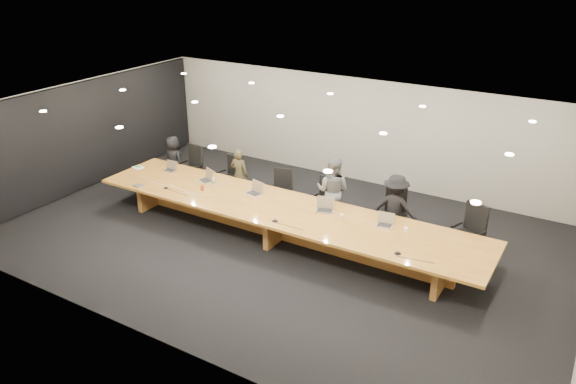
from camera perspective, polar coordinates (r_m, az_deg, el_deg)
name	(u,v)px	position (r m, az deg, el deg)	size (l,w,h in m)	color
ground	(281,238)	(12.38, -0.72, -4.73)	(12.00, 12.00, 0.00)	black
back_wall	(359,131)	(15.13, 7.26, 6.20)	(12.00, 0.02, 2.80)	beige
left_wall_panel	(86,136)	(15.57, -19.80, 5.37)	(0.08, 7.84, 2.74)	black
conference_table	(281,217)	(12.14, -0.73, -2.56)	(9.00, 1.80, 0.75)	#996121
chair_far_left	(190,167)	(14.94, -9.96, 2.52)	(0.60, 0.60, 1.18)	black
chair_left	(228,176)	(14.36, -6.15, 1.62)	(0.54, 0.54, 1.07)	black
chair_mid_left	(280,191)	(13.39, -0.78, 0.10)	(0.54, 0.54, 1.07)	black
chair_mid_right	(324,201)	(12.85, 3.65, -0.92)	(0.56, 0.56, 1.10)	black
chair_right	(394,214)	(12.42, 10.72, -2.18)	(0.57, 0.57, 1.12)	black
chair_far_right	(468,233)	(11.89, 17.82, -3.96)	(0.61, 0.61, 1.20)	black
person_a	(174,160)	(15.30, -11.52, 3.19)	(0.65, 0.42, 1.32)	black
person_b	(239,175)	(14.04, -4.96, 1.76)	(0.49, 0.32, 1.35)	#36311D
person_c	(333,191)	(12.76, 4.57, 0.12)	(0.78, 0.61, 1.61)	slate
person_d	(395,208)	(12.21, 10.81, -1.62)	(0.98, 0.56, 1.51)	black
laptop_a	(169,166)	(14.28, -11.99, 2.57)	(0.31, 0.23, 0.25)	#BEAA91
laptop_b	(205,175)	(13.49, -8.47, 1.67)	(0.37, 0.27, 0.29)	tan
laptop_c	(253,188)	(12.65, -3.56, 0.39)	(0.37, 0.27, 0.29)	#C3B295
laptop_d	(325,205)	(11.84, 3.76, -1.31)	(0.37, 0.27, 0.29)	tan
laptop_e	(385,220)	(11.36, 9.82, -2.84)	(0.33, 0.24, 0.26)	#BAAA8E
water_bottle	(213,182)	(13.18, -7.59, 1.02)	(0.07, 0.07, 0.22)	#B0C1BC
amber_mug	(202,188)	(13.03, -8.70, 0.41)	(0.08, 0.08, 0.11)	brown
paper_cup_near	(342,217)	(11.58, 5.48, -2.51)	(0.08, 0.08, 0.10)	silver
paper_cup_far	(406,230)	(11.23, 11.88, -3.79)	(0.08, 0.08, 0.10)	white
notepad	(138,167)	(14.72, -14.98, 2.43)	(0.27, 0.22, 0.02)	white
lime_gadget	(138,166)	(14.73, -14.98, 2.53)	(0.15, 0.08, 0.02)	green
av_box	(139,186)	(13.55, -14.94, 0.62)	(0.21, 0.16, 0.03)	#A8A9AD
mic_left	(166,188)	(13.30, -12.29, 0.44)	(0.12, 0.12, 0.03)	black
mic_center	(275,220)	(11.44, -1.34, -2.90)	(0.14, 0.14, 0.03)	black
mic_right	(398,253)	(10.46, 11.08, -6.08)	(0.13, 0.13, 0.03)	black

